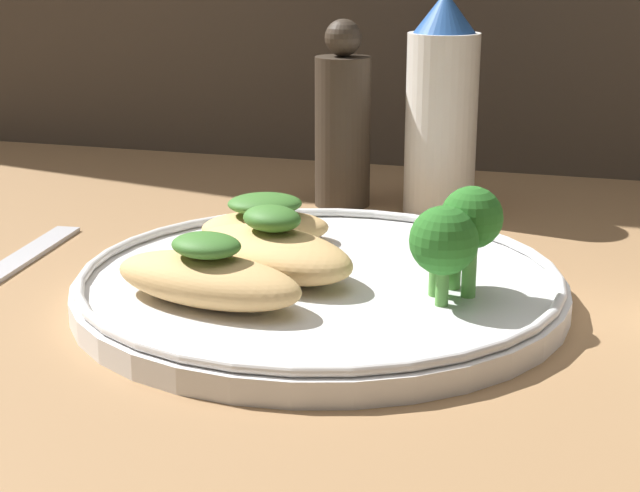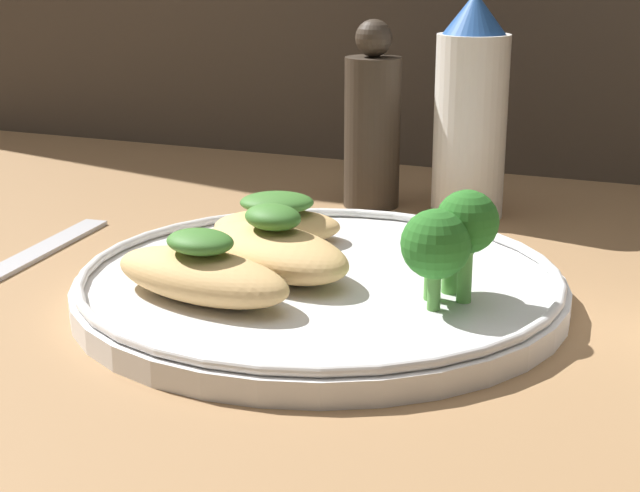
# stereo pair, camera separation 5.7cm
# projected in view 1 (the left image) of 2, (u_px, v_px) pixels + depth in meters

# --- Properties ---
(ground_plane) EXTENTS (1.80, 1.80, 0.01)m
(ground_plane) POSITION_uv_depth(u_px,v_px,m) (320.00, 308.00, 0.59)
(ground_plane) COLOR #936D47
(plate) EXTENTS (0.29, 0.29, 0.02)m
(plate) POSITION_uv_depth(u_px,v_px,m) (320.00, 285.00, 0.58)
(plate) COLOR white
(plate) RESTS_ON ground_plane
(grilled_meat_front) EXTENTS (0.12, 0.07, 0.04)m
(grilled_meat_front) POSITION_uv_depth(u_px,v_px,m) (207.00, 277.00, 0.54)
(grilled_meat_front) COLOR tan
(grilled_meat_front) RESTS_ON plate
(grilled_meat_middle) EXTENTS (0.13, 0.10, 0.04)m
(grilled_meat_middle) POSITION_uv_depth(u_px,v_px,m) (272.00, 251.00, 0.58)
(grilled_meat_middle) COLOR tan
(grilled_meat_middle) RESTS_ON plate
(grilled_meat_back) EXTENTS (0.10, 0.08, 0.03)m
(grilled_meat_back) POSITION_uv_depth(u_px,v_px,m) (265.00, 223.00, 0.65)
(grilled_meat_back) COLOR tan
(grilled_meat_back) RESTS_ON plate
(broccoli_bunch) EXTENTS (0.05, 0.06, 0.06)m
(broccoli_bunch) POSITION_uv_depth(u_px,v_px,m) (453.00, 234.00, 0.54)
(broccoli_bunch) COLOR #569942
(broccoli_bunch) RESTS_ON plate
(sauce_bottle) EXTENTS (0.06, 0.06, 0.17)m
(sauce_bottle) POSITION_uv_depth(u_px,v_px,m) (442.00, 110.00, 0.76)
(sauce_bottle) COLOR white
(sauce_bottle) RESTS_ON ground_plane
(pepper_grinder) EXTENTS (0.04, 0.04, 0.15)m
(pepper_grinder) POSITION_uv_depth(u_px,v_px,m) (343.00, 124.00, 0.78)
(pepper_grinder) COLOR #382D23
(pepper_grinder) RESTS_ON ground_plane
(fork) EXTENTS (0.04, 0.18, 0.01)m
(fork) POSITION_uv_depth(u_px,v_px,m) (7.00, 265.00, 0.64)
(fork) COLOR silver
(fork) RESTS_ON ground_plane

